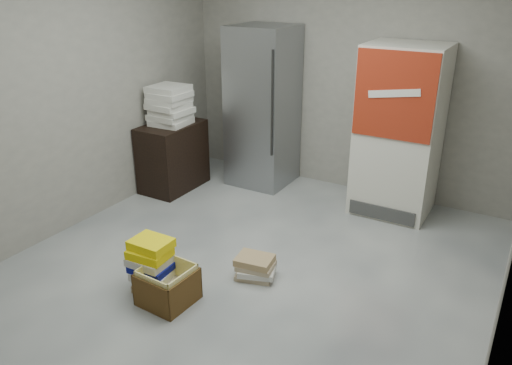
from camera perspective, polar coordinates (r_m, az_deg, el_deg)
The scene contains 10 objects.
ground at distance 4.33m, azimuth -2.94°, elevation -11.43°, with size 5.00×5.00×0.00m, color beige.
room_shell at distance 3.64m, azimuth -3.51°, elevation 12.69°, with size 4.04×5.04×2.82m.
steel_fridge at distance 6.06m, azimuth 0.79°, elevation 8.59°, with size 0.70×0.72×1.90m.
coke_cooler at distance 5.47m, azimuth 16.04°, elevation 5.64°, with size 0.80×0.73×1.80m.
wood_shelf at distance 6.10m, azimuth -9.48°, elevation 2.97°, with size 0.50×0.80×0.80m, color black.
supply_box_stack at distance 5.91m, azimuth -9.83°, elevation 8.68°, with size 0.44×0.44×0.45m.
phonebook_stack_main at distance 4.20m, azimuth -11.77°, elevation -9.31°, with size 0.36×0.31×0.47m.
phonebook_stack_side at distance 4.35m, azimuth -0.05°, elevation -9.65°, with size 0.39×0.33×0.20m.
cardboard_box at distance 4.11m, azimuth -10.05°, elevation -11.72°, with size 0.41×0.41×0.31m.
bucket_lid at distance 4.51m, azimuth -10.31°, elevation -9.66°, with size 0.33×0.33×0.09m, color gold.
Camera 1 is at (2.00, -2.98, 2.43)m, focal length 35.00 mm.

